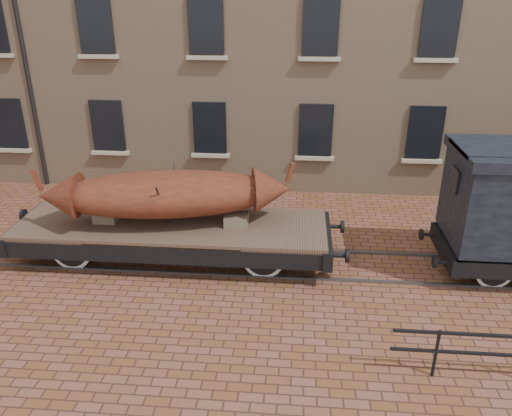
{
  "coord_description": "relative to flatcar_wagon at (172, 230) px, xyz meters",
  "views": [
    {
      "loc": [
        0.42,
        -11.1,
        6.42
      ],
      "look_at": [
        -0.58,
        0.5,
        1.3
      ],
      "focal_mm": 35.0,
      "sensor_mm": 36.0,
      "label": 1
    }
  ],
  "objects": [
    {
      "name": "ground",
      "position": [
        2.68,
        -0.0,
        -0.83
      ],
      "size": [
        90.0,
        90.0,
        0.0
      ],
      "primitive_type": "plane",
      "color": "brown"
    },
    {
      "name": "rail_track",
      "position": [
        2.68,
        -0.0,
        -0.8
      ],
      "size": [
        30.0,
        1.52,
        0.06
      ],
      "color": "#59595E",
      "rests_on": "ground"
    },
    {
      "name": "flatcar_wagon",
      "position": [
        0.0,
        0.0,
        0.0
      ],
      "size": [
        8.78,
        2.38,
        1.32
      ],
      "color": "brown",
      "rests_on": "ground"
    },
    {
      "name": "iron_boat",
      "position": [
        -0.04,
        -0.0,
        1.0
      ],
      "size": [
        6.24,
        2.61,
        1.51
      ],
      "color": "maroon",
      "rests_on": "flatcar_wagon"
    }
  ]
}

